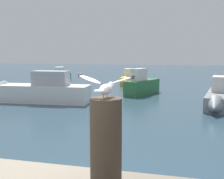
{
  "coord_description": "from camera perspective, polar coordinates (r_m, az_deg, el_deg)",
  "views": [
    {
      "loc": [
        1.66,
        -2.87,
        2.65
      ],
      "look_at": [
        0.99,
        -0.12,
        2.27
      ],
      "focal_mm": 44.3,
      "sensor_mm": 36.0,
      "label": 1
    }
  ],
  "objects": [
    {
      "name": "seagull",
      "position": [
        2.61,
        -1.27,
        0.83
      ],
      "size": [
        0.57,
        0.39,
        0.23
      ],
      "color": "tan",
      "rests_on": "mooring_post"
    },
    {
      "name": "mooring_post",
      "position": [
        2.73,
        -1.27,
        -10.91
      ],
      "size": [
        0.31,
        0.31,
        0.88
      ],
      "primitive_type": "cylinder",
      "color": "#382D23",
      "rests_on": "harbor_quay"
    },
    {
      "name": "boat_white",
      "position": [
        15.57,
        -15.94,
        -0.35
      ],
      "size": [
        6.15,
        1.71,
        1.82
      ],
      "color": "silver",
      "rests_on": "ground_plane"
    },
    {
      "name": "boat_teal",
      "position": [
        27.39,
        -10.27,
        2.71
      ],
      "size": [
        2.39,
        5.77,
        1.55
      ],
      "color": "#1E7075",
      "rests_on": "ground_plane"
    },
    {
      "name": "boat_grey",
      "position": [
        14.55,
        20.94,
        -1.59
      ],
      "size": [
        1.8,
        5.06,
        1.53
      ],
      "color": "gray",
      "rests_on": "ground_plane"
    },
    {
      "name": "boat_yellow",
      "position": [
        23.43,
        3.24,
        2.12
      ],
      "size": [
        1.09,
        3.85,
        1.37
      ],
      "color": "yellow",
      "rests_on": "ground_plane"
    },
    {
      "name": "boat_green",
      "position": [
        18.01,
        6.6,
        0.93
      ],
      "size": [
        2.24,
        3.68,
        1.68
      ],
      "color": "#2D6B3D",
      "rests_on": "ground_plane"
    }
  ]
}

